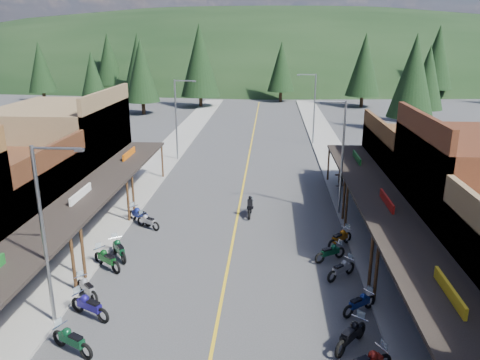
% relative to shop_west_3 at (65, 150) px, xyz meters
% --- Properties ---
extents(ground, '(220.00, 220.00, 0.00)m').
position_rel_shop_west_3_xyz_m(ground, '(13.78, -11.30, -3.52)').
color(ground, '#38383A').
rests_on(ground, ground).
extents(centerline, '(0.15, 90.00, 0.01)m').
position_rel_shop_west_3_xyz_m(centerline, '(13.78, 8.70, -3.51)').
color(centerline, gold).
rests_on(centerline, ground).
extents(sidewalk_west, '(3.40, 94.00, 0.15)m').
position_rel_shop_west_3_xyz_m(sidewalk_west, '(5.08, 8.70, -3.44)').
color(sidewalk_west, gray).
rests_on(sidewalk_west, ground).
extents(sidewalk_east, '(3.40, 94.00, 0.15)m').
position_rel_shop_west_3_xyz_m(sidewalk_east, '(22.48, 8.70, -3.44)').
color(sidewalk_east, gray).
rests_on(sidewalk_east, ground).
extents(shop_west_3, '(10.90, 10.20, 8.20)m').
position_rel_shop_west_3_xyz_m(shop_west_3, '(0.00, 0.00, 0.00)').
color(shop_west_3, brown).
rests_on(shop_west_3, ground).
extents(shop_east_3, '(10.90, 10.20, 6.20)m').
position_rel_shop_west_3_xyz_m(shop_east_3, '(27.54, 0.00, -0.99)').
color(shop_east_3, '#4C2D16').
rests_on(shop_east_3, ground).
extents(streetlight_0, '(2.16, 0.18, 8.00)m').
position_rel_shop_west_3_xyz_m(streetlight_0, '(6.83, -17.30, 0.94)').
color(streetlight_0, gray).
rests_on(streetlight_0, ground).
extents(streetlight_1, '(2.16, 0.18, 8.00)m').
position_rel_shop_west_3_xyz_m(streetlight_1, '(6.83, 10.70, 0.94)').
color(streetlight_1, gray).
rests_on(streetlight_1, ground).
extents(streetlight_2, '(2.16, 0.18, 8.00)m').
position_rel_shop_west_3_xyz_m(streetlight_2, '(20.74, -3.30, 0.94)').
color(streetlight_2, gray).
rests_on(streetlight_2, ground).
extents(streetlight_3, '(2.16, 0.18, 8.00)m').
position_rel_shop_west_3_xyz_m(streetlight_3, '(20.74, 18.70, 0.94)').
color(streetlight_3, gray).
rests_on(streetlight_3, ground).
extents(ridge_hill, '(310.00, 140.00, 60.00)m').
position_rel_shop_west_3_xyz_m(ridge_hill, '(13.78, 123.70, -3.52)').
color(ridge_hill, black).
rests_on(ridge_hill, ground).
extents(pine_0, '(5.04, 5.04, 11.00)m').
position_rel_shop_west_3_xyz_m(pine_0, '(-26.22, 50.70, 2.96)').
color(pine_0, black).
rests_on(pine_0, ground).
extents(pine_1, '(5.88, 5.88, 12.50)m').
position_rel_shop_west_3_xyz_m(pine_1, '(-10.22, 58.70, 3.72)').
color(pine_1, black).
rests_on(pine_1, ground).
extents(pine_2, '(6.72, 6.72, 14.00)m').
position_rel_shop_west_3_xyz_m(pine_2, '(3.78, 46.70, 4.47)').
color(pine_2, black).
rests_on(pine_2, ground).
extents(pine_3, '(5.04, 5.04, 11.00)m').
position_rel_shop_west_3_xyz_m(pine_3, '(17.78, 54.70, 2.96)').
color(pine_3, black).
rests_on(pine_3, ground).
extents(pine_4, '(5.88, 5.88, 12.50)m').
position_rel_shop_west_3_xyz_m(pine_4, '(31.78, 48.70, 3.72)').
color(pine_4, black).
rests_on(pine_4, ground).
extents(pine_5, '(6.72, 6.72, 14.00)m').
position_rel_shop_west_3_xyz_m(pine_5, '(47.78, 60.70, 4.47)').
color(pine_5, black).
rests_on(pine_5, ground).
extents(pine_7, '(5.88, 5.88, 12.50)m').
position_rel_shop_west_3_xyz_m(pine_7, '(-18.22, 64.70, 3.72)').
color(pine_7, black).
rests_on(pine_7, ground).
extents(pine_8, '(4.48, 4.48, 10.00)m').
position_rel_shop_west_3_xyz_m(pine_8, '(-8.22, 28.70, 2.46)').
color(pine_8, black).
rests_on(pine_8, ground).
extents(pine_9, '(4.93, 4.93, 10.80)m').
position_rel_shop_west_3_xyz_m(pine_9, '(37.78, 33.70, 2.86)').
color(pine_9, black).
rests_on(pine_9, ground).
extents(pine_10, '(5.38, 5.38, 11.60)m').
position_rel_shop_west_3_xyz_m(pine_10, '(-4.22, 38.70, 3.27)').
color(pine_10, black).
rests_on(pine_10, ground).
extents(pine_11, '(5.82, 5.82, 12.40)m').
position_rel_shop_west_3_xyz_m(pine_11, '(33.78, 26.70, 3.67)').
color(pine_11, black).
rests_on(pine_11, ground).
extents(bike_west_4, '(2.29, 1.68, 1.26)m').
position_rel_shop_west_3_xyz_m(bike_west_4, '(8.28, -19.19, -2.89)').
color(bike_west_4, '#0D4224').
rests_on(bike_west_4, ground).
extents(bike_west_5, '(2.35, 1.71, 1.29)m').
position_rel_shop_west_3_xyz_m(bike_west_5, '(8.08, -16.77, -2.87)').
color(bike_west_5, navy).
rests_on(bike_west_5, ground).
extents(bike_west_6, '(1.88, 1.83, 1.12)m').
position_rel_shop_west_3_xyz_m(bike_west_6, '(7.33, -15.13, -2.96)').
color(bike_west_6, '#98989D').
rests_on(bike_west_6, ground).
extents(bike_west_7, '(2.23, 1.95, 1.28)m').
position_rel_shop_west_3_xyz_m(bike_west_7, '(7.32, -12.27, -2.88)').
color(bike_west_7, '#0D4418').
rests_on(bike_west_7, ground).
extents(bike_west_8, '(1.84, 2.21, 1.25)m').
position_rel_shop_west_3_xyz_m(bike_west_8, '(7.58, -10.98, -2.90)').
color(bike_west_8, '#0D4524').
rests_on(bike_west_8, ground).
extents(bike_west_9, '(1.97, 1.56, 1.10)m').
position_rel_shop_west_3_xyz_m(bike_west_9, '(8.12, -6.65, -2.97)').
color(bike_west_9, '#A6A5AB').
rests_on(bike_west_9, ground).
extents(bike_west_10, '(2.26, 1.96, 1.29)m').
position_rel_shop_west_3_xyz_m(bike_west_10, '(7.36, -5.86, -2.87)').
color(bike_west_10, navy).
rests_on(bike_west_10, ground).
extents(bike_east_5, '(1.99, 2.24, 1.29)m').
position_rel_shop_west_3_xyz_m(bike_east_5, '(19.34, -18.15, -2.87)').
color(bike_east_5, black).
rests_on(bike_east_5, ground).
extents(bike_east_6, '(1.95, 1.71, 1.12)m').
position_rel_shop_west_3_xyz_m(bike_east_6, '(20.13, -15.63, -2.96)').
color(bike_east_6, navy).
rests_on(bike_east_6, ground).
extents(bike_east_7, '(1.94, 1.85, 1.15)m').
position_rel_shop_west_3_xyz_m(bike_east_7, '(19.76, -12.44, -2.94)').
color(bike_east_7, gray).
rests_on(bike_east_7, ground).
extents(bike_east_8, '(2.04, 1.61, 1.14)m').
position_rel_shop_west_3_xyz_m(bike_east_8, '(19.42, -10.50, -2.95)').
color(bike_east_8, '#0E4628').
rests_on(bike_east_8, ground).
extents(bike_east_9, '(2.01, 2.05, 1.23)m').
position_rel_shop_west_3_xyz_m(bike_east_9, '(20.21, -8.65, -2.90)').
color(bike_east_9, '#AD5D0C').
rests_on(bike_east_9, ground).
extents(rider_on_bike, '(0.74, 2.06, 1.55)m').
position_rel_shop_west_3_xyz_m(rider_on_bike, '(14.66, -4.00, -2.90)').
color(rider_on_bike, black).
rests_on(rider_on_bike, ground).
extents(pedestrian_east_a, '(0.63, 0.75, 1.74)m').
position_rel_shop_west_3_xyz_m(pedestrian_east_a, '(22.57, -14.76, -2.50)').
color(pedestrian_east_a, '#2B2131').
rests_on(pedestrian_east_a, sidewalk_east).
extents(pedestrian_east_b, '(1.07, 0.98, 1.91)m').
position_rel_shop_west_3_xyz_m(pedestrian_east_b, '(21.68, 2.77, -2.41)').
color(pedestrian_east_b, brown).
rests_on(pedestrian_east_b, sidewalk_east).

